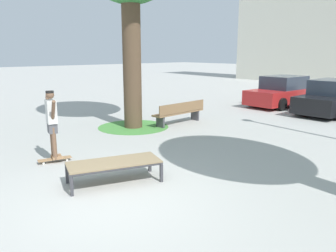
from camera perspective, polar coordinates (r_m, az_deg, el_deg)
ground_plane at (r=6.51m, az=-9.39°, el=-12.22°), size 120.00×120.00×0.00m
skate_box at (r=7.17m, az=-9.08°, el=-6.29°), size 1.32×2.04×0.46m
skateboard at (r=8.93m, az=-18.54°, el=-5.30°), size 0.38×0.82×0.09m
skater at (r=8.69m, az=-18.98°, el=0.97°), size 0.99×0.35×1.69m
grass_patch_near_left at (r=12.45m, az=-5.85°, el=-0.14°), size 2.57×2.57×0.01m
car_red at (r=18.16m, az=18.69°, el=5.43°), size 2.01×4.25×1.50m
car_black at (r=16.61m, az=25.96°, el=4.23°), size 1.97×4.23×1.50m
park_bench at (r=12.86m, az=1.99°, el=2.34°), size 0.58×2.42×0.83m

